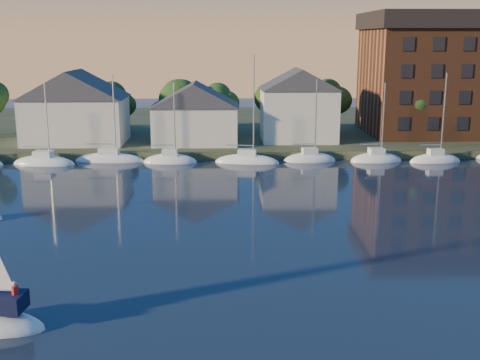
{
  "coord_description": "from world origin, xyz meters",
  "views": [
    {
      "loc": [
        -2.39,
        -22.77,
        14.61
      ],
      "look_at": [
        -1.07,
        22.0,
        4.09
      ],
      "focal_mm": 45.0,
      "sensor_mm": 36.0,
      "label": 1
    }
  ],
  "objects_px": {
    "clubhouse_centre": "(195,112)",
    "clubhouse_east": "(299,104)",
    "condo_block": "(472,73)",
    "clubhouse_west": "(75,106)"
  },
  "relations": [
    {
      "from": "clubhouse_centre",
      "to": "clubhouse_east",
      "type": "xyz_separation_m",
      "value": [
        14.0,
        2.0,
        0.87
      ]
    },
    {
      "from": "clubhouse_west",
      "to": "clubhouse_centre",
      "type": "height_order",
      "value": "clubhouse_west"
    },
    {
      "from": "clubhouse_centre",
      "to": "condo_block",
      "type": "xyz_separation_m",
      "value": [
        40.0,
        7.95,
        4.66
      ]
    },
    {
      "from": "clubhouse_west",
      "to": "clubhouse_centre",
      "type": "xyz_separation_m",
      "value": [
        16.0,
        -1.0,
        -0.8
      ]
    },
    {
      "from": "clubhouse_centre",
      "to": "clubhouse_east",
      "type": "distance_m",
      "value": 14.17
    },
    {
      "from": "clubhouse_centre",
      "to": "clubhouse_east",
      "type": "relative_size",
      "value": 1.1
    },
    {
      "from": "clubhouse_west",
      "to": "clubhouse_east",
      "type": "xyz_separation_m",
      "value": [
        30.0,
        1.0,
        0.07
      ]
    },
    {
      "from": "clubhouse_east",
      "to": "condo_block",
      "type": "xyz_separation_m",
      "value": [
        26.0,
        5.95,
        3.79
      ]
    },
    {
      "from": "clubhouse_west",
      "to": "condo_block",
      "type": "xyz_separation_m",
      "value": [
        56.0,
        6.95,
        3.86
      ]
    },
    {
      "from": "clubhouse_centre",
      "to": "condo_block",
      "type": "relative_size",
      "value": 0.37
    }
  ]
}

